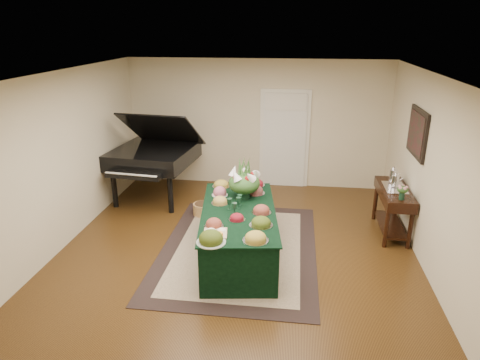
# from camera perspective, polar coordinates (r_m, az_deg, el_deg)

# --- Properties ---
(ground) EXTENTS (6.00, 6.00, 0.00)m
(ground) POSITION_cam_1_polar(r_m,az_deg,el_deg) (6.86, -0.34, -9.13)
(ground) COLOR black
(ground) RESTS_ON ground
(area_rug) EXTENTS (2.40, 3.37, 0.01)m
(area_rug) POSITION_cam_1_polar(r_m,az_deg,el_deg) (6.84, -0.16, -9.14)
(area_rug) COLOR black
(area_rug) RESTS_ON ground
(kitchen_doorway) EXTENTS (1.05, 0.07, 2.10)m
(kitchen_doorway) POSITION_cam_1_polar(r_m,az_deg,el_deg) (9.20, 5.94, 5.31)
(kitchen_doorway) COLOR silver
(kitchen_doorway) RESTS_ON ground
(buffet_table) EXTENTS (1.38, 2.40, 0.77)m
(buffet_table) POSITION_cam_1_polar(r_m,az_deg,el_deg) (6.47, -0.19, -7.13)
(buffet_table) COLOR black
(buffet_table) RESTS_ON ground
(food_platters) EXTENTS (1.11, 2.44, 0.13)m
(food_platters) POSITION_cam_1_polar(r_m,az_deg,el_deg) (6.28, -0.35, -3.68)
(food_platters) COLOR silver
(food_platters) RESTS_ON buffet_table
(cutting_board) EXTENTS (0.34, 0.34, 0.10)m
(cutting_board) POSITION_cam_1_polar(r_m,az_deg,el_deg) (5.63, -3.31, -6.77)
(cutting_board) COLOR tan
(cutting_board) RESTS_ON buffet_table
(green_goblets) EXTENTS (0.21, 0.40, 0.18)m
(green_goblets) POSITION_cam_1_polar(r_m,az_deg,el_deg) (6.30, -0.60, -3.18)
(green_goblets) COLOR #132F1F
(green_goblets) RESTS_ON buffet_table
(floral_centerpiece) EXTENTS (0.52, 0.52, 0.52)m
(floral_centerpiece) POSITION_cam_1_polar(r_m,az_deg,el_deg) (6.66, 0.56, 0.11)
(floral_centerpiece) COLOR #132F1F
(floral_centerpiece) RESTS_ON buffet_table
(grand_piano) EXTENTS (1.74, 1.91, 1.80)m
(grand_piano) POSITION_cam_1_polar(r_m,az_deg,el_deg) (8.64, -11.40, 3.27)
(grand_piano) COLOR black
(grand_piano) RESTS_ON ground
(wicker_basket) EXTENTS (0.35, 0.35, 0.22)m
(wicker_basket) POSITION_cam_1_polar(r_m,az_deg,el_deg) (7.99, -5.00, -3.91)
(wicker_basket) COLOR #9F7440
(wicker_basket) RESTS_ON ground
(mahogany_sideboard) EXTENTS (0.45, 1.25, 0.80)m
(mahogany_sideboard) POSITION_cam_1_polar(r_m,az_deg,el_deg) (7.54, 19.81, -2.40)
(mahogany_sideboard) COLOR black
(mahogany_sideboard) RESTS_ON ground
(tea_service) EXTENTS (0.34, 0.58, 0.30)m
(tea_service) POSITION_cam_1_polar(r_m,az_deg,el_deg) (7.56, 19.88, 0.09)
(tea_service) COLOR silver
(tea_service) RESTS_ON mahogany_sideboard
(pink_bouquet) EXTENTS (0.19, 0.19, 0.24)m
(pink_bouquet) POSITION_cam_1_polar(r_m,az_deg,el_deg) (7.00, 20.86, -1.25)
(pink_bouquet) COLOR #132F1F
(pink_bouquet) RESTS_ON mahogany_sideboard
(wall_painting) EXTENTS (0.05, 0.95, 0.75)m
(wall_painting) POSITION_cam_1_polar(r_m,az_deg,el_deg) (7.26, 22.56, 5.83)
(wall_painting) COLOR black
(wall_painting) RESTS_ON ground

